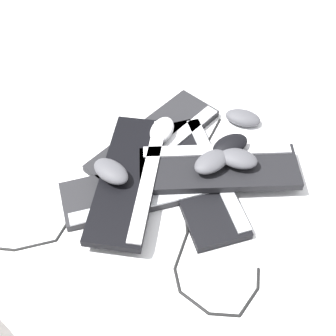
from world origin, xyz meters
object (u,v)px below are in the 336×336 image
object	(u,v)px
mouse_2	(111,171)
mouse_4	(238,158)
keyboard_3	(219,168)
mouse_1	(243,118)
mouse_0	(212,162)
mouse_5	(162,130)
keyboard_2	(155,140)
keyboard_0	(143,189)
mouse_3	(230,145)
keyboard_4	(130,178)
keyboard_1	(198,178)

from	to	relation	value
mouse_2	mouse_4	xyz separation A→B (m)	(-0.31, 0.16, 0.00)
keyboard_3	mouse_1	xyz separation A→B (m)	(-0.20, -0.13, -0.02)
mouse_0	mouse_5	distance (m)	0.20
keyboard_2	mouse_0	size ratio (longest dim) A/B	4.20
keyboard_2	mouse_4	bearing A→B (deg)	115.30
keyboard_0	keyboard_3	bearing A→B (deg)	159.00
keyboard_0	mouse_3	distance (m)	0.27
mouse_1	mouse_5	world-z (taller)	mouse_5
keyboard_0	keyboard_3	xyz separation A→B (m)	(-0.20, 0.08, 0.03)
keyboard_2	mouse_5	xyz separation A→B (m)	(-0.02, 0.01, 0.04)
keyboard_2	mouse_0	xyz separation A→B (m)	(-0.05, 0.21, 0.07)
mouse_0	keyboard_2	bearing A→B (deg)	-79.13
mouse_2	keyboard_4	bearing A→B (deg)	48.08
mouse_2	mouse_3	xyz separation A→B (m)	(-0.32, 0.11, 0.00)
keyboard_2	keyboard_4	distance (m)	0.18
keyboard_1	mouse_1	size ratio (longest dim) A/B	4.23
mouse_3	mouse_5	distance (m)	0.21
keyboard_4	mouse_2	world-z (taller)	mouse_2
keyboard_0	mouse_4	world-z (taller)	mouse_4
keyboard_0	mouse_2	world-z (taller)	mouse_2
keyboard_4	mouse_1	size ratio (longest dim) A/B	3.84
keyboard_0	mouse_3	xyz separation A→B (m)	(-0.26, 0.05, 0.07)
keyboard_3	keyboard_4	xyz separation A→B (m)	(0.22, -0.11, 0.00)
keyboard_0	mouse_5	size ratio (longest dim) A/B	4.23
keyboard_0	mouse_4	bearing A→B (deg)	157.11
mouse_1	keyboard_0	bearing A→B (deg)	61.03
keyboard_4	mouse_3	distance (m)	0.29
mouse_3	mouse_4	world-z (taller)	same
keyboard_0	mouse_1	distance (m)	0.41
keyboard_3	keyboard_2	bearing A→B (deg)	-71.54
keyboard_0	keyboard_3	world-z (taller)	keyboard_3
keyboard_1	mouse_2	size ratio (longest dim) A/B	4.23
keyboard_1	mouse_2	world-z (taller)	mouse_2
mouse_1	mouse_4	bearing A→B (deg)	97.49
keyboard_1	mouse_0	size ratio (longest dim) A/B	4.23
keyboard_2	keyboard_3	xyz separation A→B (m)	(-0.07, 0.21, 0.03)
keyboard_0	keyboard_3	distance (m)	0.22
keyboard_1	mouse_0	xyz separation A→B (m)	(-0.03, 0.02, 0.07)
keyboard_1	keyboard_2	size ratio (longest dim) A/B	1.01
mouse_0	mouse_4	bearing A→B (deg)	152.30
keyboard_4	mouse_1	xyz separation A→B (m)	(-0.43, -0.02, -0.02)
keyboard_1	keyboard_3	distance (m)	0.07
keyboard_2	mouse_1	distance (m)	0.29
mouse_1	mouse_3	distance (m)	0.19
keyboard_1	keyboard_2	distance (m)	0.19
keyboard_0	mouse_3	world-z (taller)	mouse_3
mouse_5	keyboard_0	bearing A→B (deg)	-175.50
keyboard_4	mouse_0	distance (m)	0.23
mouse_0	mouse_5	bearing A→B (deg)	-84.18
keyboard_3	mouse_4	distance (m)	0.06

